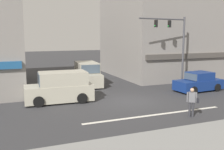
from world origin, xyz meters
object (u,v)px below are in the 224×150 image
pedestrian_foreground_with_bag (192,101)px  street_tree (153,39)px  van_crossing_rightbound (87,74)px  sedan_crossing_leftbound (199,82)px  traffic_light_mast (175,40)px  van_crossing_center (60,88)px  utility_pole_near_left (2,42)px

pedestrian_foreground_with_bag → street_tree: bearing=70.2°
van_crossing_rightbound → sedan_crossing_leftbound: size_ratio=1.12×
street_tree → van_crossing_rightbound: bearing=178.7°
van_crossing_rightbound → traffic_light_mast: bearing=-26.9°
street_tree → sedan_crossing_leftbound: (1.01, -5.76, -3.50)m
street_tree → van_crossing_center: street_tree is taller
van_crossing_rightbound → pedestrian_foreground_with_bag: size_ratio=2.83×
street_tree → utility_pole_near_left: 14.16m
sedan_crossing_leftbound → pedestrian_foreground_with_bag: bearing=-132.7°
street_tree → traffic_light_mast: traffic_light_mast is taller
traffic_light_mast → pedestrian_foreground_with_bag: traffic_light_mast is taller
sedan_crossing_leftbound → street_tree: bearing=99.9°
street_tree → traffic_light_mast: size_ratio=0.97×
van_crossing_center → utility_pole_near_left: bearing=145.7°
traffic_light_mast → utility_pole_near_left: bearing=177.0°
traffic_light_mast → sedan_crossing_leftbound: (0.80, -2.35, -3.46)m
traffic_light_mast → van_crossing_rightbound: bearing=153.1°
street_tree → van_crossing_center: bearing=-153.7°
utility_pole_near_left → van_crossing_rightbound: (7.08, 2.83, -3.10)m
van_crossing_rightbound → sedan_crossing_leftbound: bearing=-37.1°
traffic_light_mast → van_crossing_center: (-10.54, -1.70, -3.17)m
van_crossing_center → pedestrian_foreground_with_bag: (6.27, -6.15, -0.05)m
street_tree → utility_pole_near_left: utility_pole_near_left is taller
traffic_light_mast → van_crossing_rightbound: traffic_light_mast is taller
sedan_crossing_leftbound → pedestrian_foreground_with_bag: pedestrian_foreground_with_bag is taller
utility_pole_near_left → van_crossing_rightbound: 8.24m
van_crossing_rightbound → sedan_crossing_leftbound: (7.83, -5.92, -0.29)m
sedan_crossing_leftbound → pedestrian_foreground_with_bag: 7.48m
street_tree → utility_pole_near_left: bearing=-169.1°
street_tree → van_crossing_rightbound: street_tree is taller
street_tree → sedan_crossing_leftbound: size_ratio=1.43×
street_tree → sedan_crossing_leftbound: street_tree is taller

